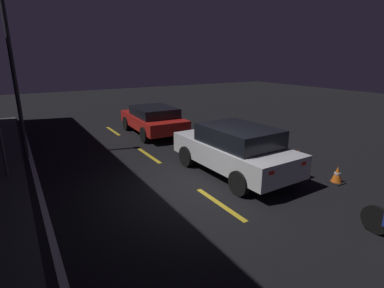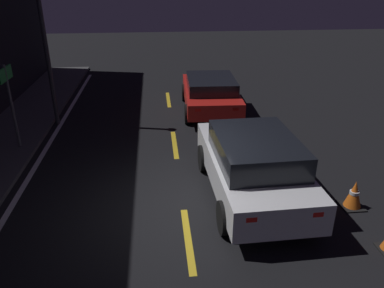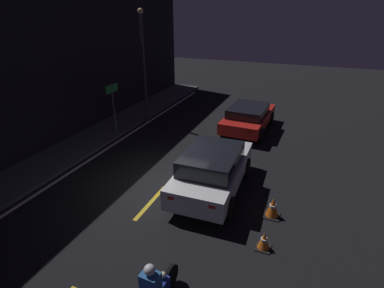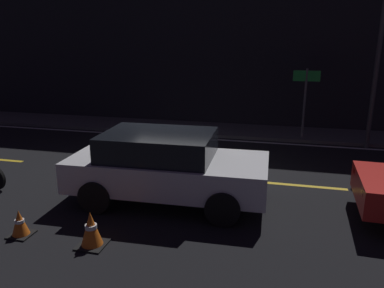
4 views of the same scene
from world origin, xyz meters
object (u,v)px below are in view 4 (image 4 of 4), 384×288
shop_sign (306,89)px  street_lamp (379,47)px  traffic_cone_near (20,223)px  traffic_cone_mid (91,229)px  sedan_white (166,165)px

shop_sign → street_lamp: street_lamp is taller
traffic_cone_near → street_lamp: street_lamp is taller
traffic_cone_near → street_lamp: 11.00m
traffic_cone_mid → street_lamp: 10.09m
traffic_cone_mid → shop_sign: (3.84, 8.29, 1.49)m
sedan_white → street_lamp: (5.19, 5.52, 2.41)m
traffic_cone_near → traffic_cone_mid: bearing=-0.3°
traffic_cone_mid → shop_sign: shop_sign is taller
traffic_cone_mid → shop_sign: size_ratio=0.27×
traffic_cone_near → shop_sign: 9.94m
sedan_white → street_lamp: street_lamp is taller
traffic_cone_near → shop_sign: bearing=57.5°
sedan_white → street_lamp: bearing=45.2°
traffic_cone_mid → street_lamp: size_ratio=0.11×
traffic_cone_mid → street_lamp: street_lamp is taller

